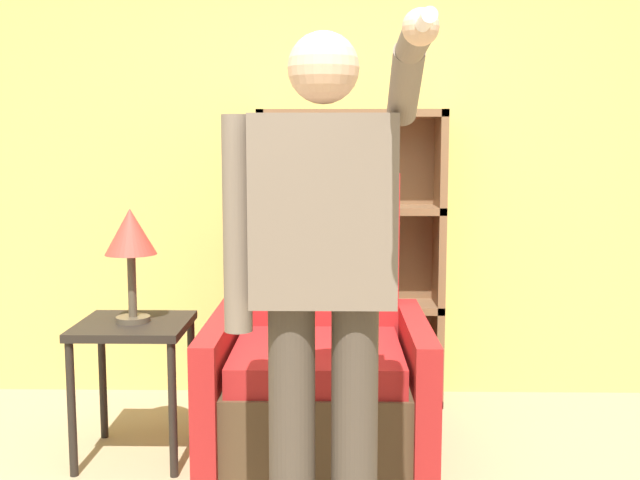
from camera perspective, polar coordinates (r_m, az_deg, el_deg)
wall_back at (r=4.23m, az=-0.07°, el=7.02°), size 8.00×0.06×2.80m
bookcase at (r=4.11m, az=0.92°, el=-1.59°), size 1.00×0.28×1.60m
armchair at (r=3.41m, az=-0.15°, el=-10.32°), size 0.95×0.93×1.28m
person_standing at (r=2.33m, az=0.19°, el=-2.54°), size 0.60×0.78×1.75m
side_table at (r=3.50m, az=-14.00°, el=-7.67°), size 0.49×0.49×0.63m
table_lamp at (r=3.41m, az=-14.24°, el=0.17°), size 0.23×0.23×0.51m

